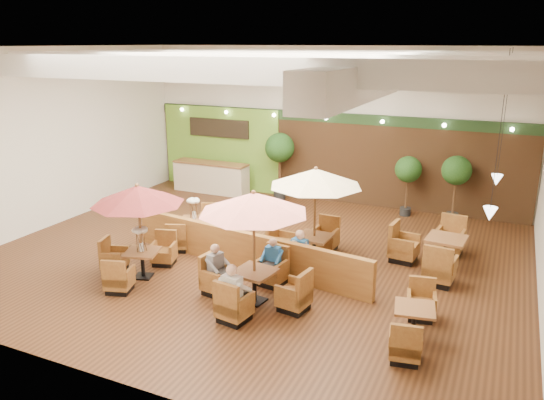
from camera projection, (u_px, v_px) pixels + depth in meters
The scene contains 17 objects.
room at pixel (281, 118), 14.40m from camera, with size 14.04×14.00×5.52m.
service_counter at pixel (211, 177), 20.51m from camera, with size 3.00×0.75×1.18m.
booth_divider at pixel (244, 250), 13.59m from camera, with size 7.12×0.18×0.99m, color brown.
table_0 at pixel (137, 211), 12.71m from camera, with size 2.35×2.48×2.41m.
table_1 at pixel (254, 227), 11.43m from camera, with size 2.61×2.61×2.61m.
table_2 at pixel (313, 194), 13.55m from camera, with size 2.48×2.55×2.61m.
table_3 at pixel (194, 225), 15.47m from camera, with size 1.00×2.44×1.46m.
table_4 at pixel (414, 323), 10.37m from camera, with size 0.89×2.35×0.85m.
table_5 at pixel (433, 252), 13.74m from camera, with size 1.94×2.85×1.05m.
topiary_0 at pixel (280, 150), 19.20m from camera, with size 1.07×1.07×2.48m.
topiary_1 at pixel (408, 172), 17.45m from camera, with size 0.87×0.87×2.03m.
topiary_2 at pixel (456, 173), 16.82m from camera, with size 0.94×0.94×2.17m.
diner_0 at pixel (234, 287), 10.89m from camera, with size 0.44×0.38×0.84m.
diner_1 at pixel (272, 257), 12.56m from camera, with size 0.35×0.28×0.71m.
diner_2 at pixel (217, 264), 12.11m from camera, with size 0.36×0.40×0.75m.
diner_3 at pixel (301, 248), 13.02m from camera, with size 0.41×0.36×0.78m.
diner_4 at pixel (301, 249), 13.02m from camera, with size 0.37×0.29×0.74m.
Camera 1 is at (6.02, -12.01, 5.61)m, focal length 35.00 mm.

